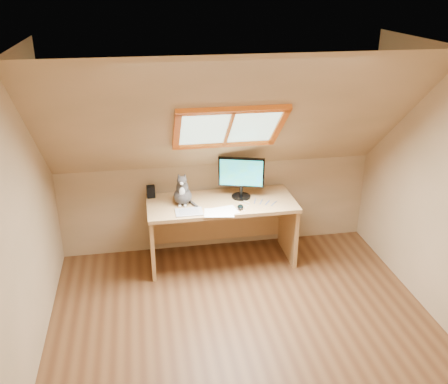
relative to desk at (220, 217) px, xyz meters
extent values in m
plane|color=brown|center=(0.01, -1.45, -0.49)|extent=(3.50, 3.50, 0.00)
cube|color=tan|center=(-1.74, -1.45, 0.71)|extent=(0.02, 3.50, 2.40)
cube|color=tan|center=(0.01, 0.30, 0.01)|extent=(3.50, 0.02, 1.00)
cube|color=silver|center=(0.01, -2.22, 1.91)|extent=(3.50, 1.95, 0.02)
cube|color=tan|center=(0.01, -0.47, 1.21)|extent=(3.50, 1.56, 1.41)
cube|color=#B2E0CC|center=(0.01, -0.40, 1.14)|extent=(0.90, 0.53, 0.48)
cube|color=orange|center=(0.01, -0.40, 1.14)|extent=(1.02, 0.64, 0.59)
cube|color=tan|center=(0.00, -0.07, 0.20)|extent=(1.57, 0.69, 0.04)
cube|color=tan|center=(-0.75, -0.07, -0.16)|extent=(0.04, 0.62, 0.68)
cube|color=tan|center=(0.75, -0.07, -0.16)|extent=(0.04, 0.62, 0.68)
cube|color=tan|center=(0.00, 0.25, -0.16)|extent=(1.47, 0.03, 0.47)
cylinder|color=black|center=(0.23, 0.01, 0.23)|extent=(0.21, 0.21, 0.02)
cylinder|color=black|center=(0.23, 0.01, 0.30)|extent=(0.03, 0.03, 0.11)
cube|color=black|center=(0.23, 0.01, 0.51)|extent=(0.48, 0.18, 0.32)
cube|color=blue|center=(0.22, -0.02, 0.51)|extent=(0.43, 0.14, 0.28)
ellipsoid|color=#453F3D|center=(-0.41, -0.04, 0.30)|extent=(0.22, 0.26, 0.17)
ellipsoid|color=#453F3D|center=(-0.41, -0.05, 0.40)|extent=(0.14, 0.14, 0.18)
ellipsoid|color=silver|center=(-0.41, -0.11, 0.38)|extent=(0.07, 0.04, 0.10)
ellipsoid|color=#453F3D|center=(-0.41, -0.09, 0.50)|extent=(0.11, 0.10, 0.09)
sphere|color=silver|center=(-0.42, -0.14, 0.48)|extent=(0.04, 0.04, 0.04)
cone|color=#453F3D|center=(-0.44, -0.07, 0.55)|extent=(0.05, 0.05, 0.06)
cone|color=#453F3D|center=(-0.38, -0.08, 0.55)|extent=(0.05, 0.05, 0.06)
cube|color=black|center=(-0.73, 0.18, 0.28)|extent=(0.09, 0.09, 0.13)
cube|color=#B2B2B7|center=(-0.37, -0.28, 0.23)|extent=(0.27, 0.20, 0.01)
ellipsoid|color=black|center=(0.16, -0.27, 0.24)|extent=(0.09, 0.12, 0.04)
cube|color=white|center=(-0.10, -0.33, 0.22)|extent=(0.33, 0.27, 0.00)
cube|color=white|center=(-0.10, -0.33, 0.22)|extent=(0.32, 0.24, 0.00)
camera|label=1|loc=(-0.80, -4.80, 2.41)|focal=40.00mm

